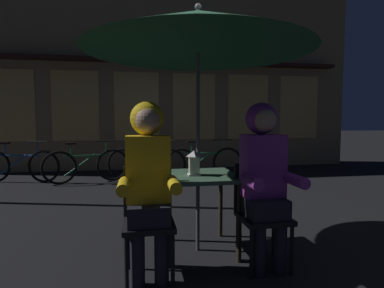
% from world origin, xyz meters
% --- Properties ---
extents(ground_plane, '(60.00, 60.00, 0.00)m').
position_xyz_m(ground_plane, '(0.00, 0.00, 0.00)').
color(ground_plane, black).
extents(cafe_table, '(0.72, 0.72, 0.74)m').
position_xyz_m(cafe_table, '(0.00, 0.00, 0.64)').
color(cafe_table, '#42664C').
rests_on(cafe_table, ground_plane).
extents(patio_umbrella, '(2.10, 2.10, 2.31)m').
position_xyz_m(patio_umbrella, '(0.00, 0.00, 2.06)').
color(patio_umbrella, '#4C4C51').
rests_on(patio_umbrella, ground_plane).
extents(lantern, '(0.11, 0.11, 0.23)m').
position_xyz_m(lantern, '(-0.05, -0.05, 0.86)').
color(lantern, white).
rests_on(lantern, cafe_table).
extents(chair_left, '(0.40, 0.40, 0.87)m').
position_xyz_m(chair_left, '(-0.48, -0.37, 0.49)').
color(chair_left, black).
rests_on(chair_left, ground_plane).
extents(chair_right, '(0.40, 0.40, 0.87)m').
position_xyz_m(chair_right, '(0.48, -0.37, 0.49)').
color(chair_right, black).
rests_on(chair_right, ground_plane).
extents(person_left_hooded, '(0.45, 0.56, 1.40)m').
position_xyz_m(person_left_hooded, '(-0.48, -0.43, 0.85)').
color(person_left_hooded, black).
rests_on(person_left_hooded, ground_plane).
extents(person_right_hooded, '(0.45, 0.56, 1.40)m').
position_xyz_m(person_right_hooded, '(0.48, -0.43, 0.85)').
color(person_right_hooded, black).
rests_on(person_right_hooded, ground_plane).
extents(shopfront_building, '(10.00, 0.93, 6.20)m').
position_xyz_m(shopfront_building, '(0.16, 5.40, 3.09)').
color(shopfront_building, '#937A56').
rests_on(shopfront_building, ground_plane).
extents(bicycle_nearest, '(1.65, 0.43, 0.84)m').
position_xyz_m(bicycle_nearest, '(-2.91, 3.80, 0.35)').
color(bicycle_nearest, black).
rests_on(bicycle_nearest, ground_plane).
extents(bicycle_second, '(1.65, 0.41, 0.84)m').
position_xyz_m(bicycle_second, '(-1.58, 3.56, 0.35)').
color(bicycle_second, black).
rests_on(bicycle_second, ground_plane).
extents(bicycle_third, '(1.64, 0.45, 0.84)m').
position_xyz_m(bicycle_third, '(-0.39, 3.68, 0.35)').
color(bicycle_third, black).
rests_on(bicycle_third, ground_plane).
extents(bicycle_fourth, '(1.68, 0.08, 0.84)m').
position_xyz_m(bicycle_fourth, '(0.85, 3.60, 0.35)').
color(bicycle_fourth, black).
rests_on(bicycle_fourth, ground_plane).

